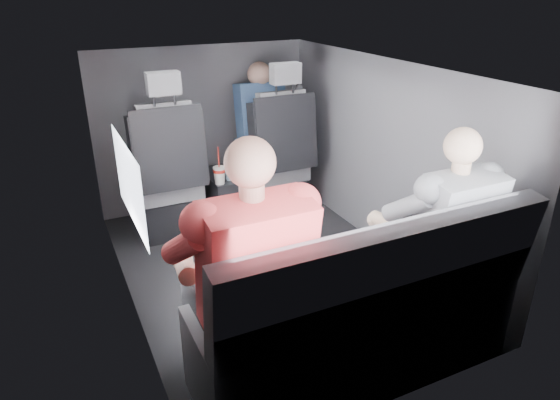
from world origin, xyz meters
name	(u,v)px	position (x,y,z in m)	size (l,w,h in m)	color
floor	(268,270)	(0.00, 0.00, 0.00)	(2.60, 2.60, 0.00)	black
ceiling	(266,68)	(0.00, 0.00, 1.35)	(2.60, 2.60, 0.00)	#B2B2AD
panel_left	(120,203)	(-0.90, 0.00, 0.68)	(0.02, 2.60, 1.35)	#56565B
panel_right	(385,158)	(0.90, 0.00, 0.68)	(0.02, 2.60, 1.35)	#56565B
panel_front	(204,128)	(0.00, 1.30, 0.68)	(1.80, 0.02, 1.35)	#56565B
panel_back	(398,280)	(0.00, -1.30, 0.68)	(1.80, 0.02, 1.35)	#56565B
side_window	(129,183)	(-0.88, -0.30, 0.90)	(0.02, 0.75, 0.42)	white
seatbelt	(285,125)	(0.45, 0.67, 0.80)	(0.05, 0.01, 0.65)	black
front_seat_left	(167,185)	(-0.45, 0.84, 0.40)	(0.52, 0.58, 1.26)	black
front_seat_right	(275,167)	(0.45, 0.84, 0.40)	(0.52, 0.58, 1.26)	black
center_console	(223,197)	(0.00, 0.88, 0.20)	(0.24, 0.48, 0.41)	black
rear_bench	(359,321)	(0.00, -1.06, 0.31)	(1.60, 0.57, 0.92)	#5C5C61
soda_cup	(219,174)	(-0.08, 0.70, 0.47)	(0.10, 0.10, 0.29)	white
water_bottle	(229,171)	(0.01, 0.75, 0.47)	(0.06, 0.06, 0.16)	#9CB8D4
laptop_white	(240,262)	(-0.50, -0.81, 0.63)	(0.31, 0.29, 0.23)	silver
laptop_black	(425,220)	(0.55, -0.83, 0.63)	(0.33, 0.31, 0.21)	black
passenger_rear_left	(244,276)	(-0.55, -0.97, 0.66)	(0.55, 0.66, 1.30)	#323338
passenger_rear_right	(434,234)	(0.49, -0.97, 0.62)	(0.49, 0.61, 1.21)	#32496F
passenger_front_right	(260,119)	(0.43, 1.10, 0.75)	(0.39, 0.39, 0.79)	#32496F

